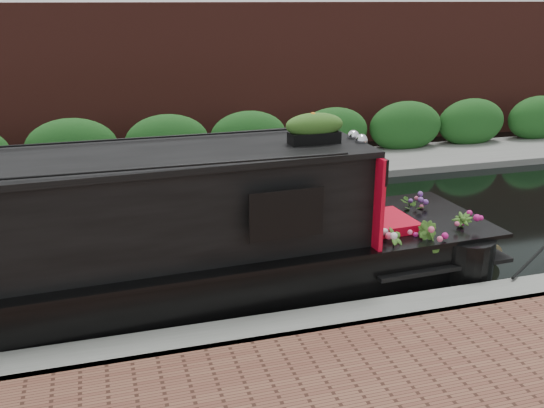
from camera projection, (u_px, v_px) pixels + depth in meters
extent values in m
plane|color=black|center=(200.00, 247.00, 10.50)|extent=(80.00, 80.00, 0.00)
cube|color=slate|center=(246.00, 347.00, 7.50)|extent=(40.00, 0.60, 0.50)
cube|color=slate|center=(169.00, 181.00, 14.31)|extent=(40.00, 2.40, 0.34)
cube|color=#1C4D1A|center=(164.00, 171.00, 15.13)|extent=(40.00, 1.10, 2.80)
cube|color=#51221B|center=(155.00, 152.00, 17.03)|extent=(40.00, 1.00, 8.00)
cube|color=black|center=(16.00, 222.00, 7.62)|extent=(9.26, 2.16, 1.35)
cube|color=black|center=(8.00, 167.00, 7.39)|extent=(9.42, 2.32, 0.08)
cube|color=red|center=(354.00, 191.00, 8.86)|extent=(0.14, 1.75, 1.35)
cube|color=black|center=(286.00, 214.00, 7.67)|extent=(0.90, 0.07, 0.55)
cube|color=red|center=(384.00, 233.00, 9.23)|extent=(0.84, 0.93, 0.50)
sphere|color=silver|center=(361.00, 140.00, 8.48)|extent=(0.18, 0.18, 0.18)
sphere|color=silver|center=(353.00, 136.00, 8.74)|extent=(0.18, 0.18, 0.18)
cube|color=black|center=(314.00, 138.00, 8.42)|extent=(0.72, 0.30, 0.16)
ellipsoid|color=orange|center=(314.00, 123.00, 8.35)|extent=(0.78, 0.30, 0.24)
imported|color=#376421|center=(393.00, 248.00, 8.56)|extent=(0.37, 0.32, 0.59)
imported|color=#376421|center=(429.00, 243.00, 8.69)|extent=(0.44, 0.44, 0.62)
imported|color=#376421|center=(414.00, 214.00, 10.04)|extent=(0.61, 0.60, 0.52)
imported|color=#376421|center=(461.00, 231.00, 9.21)|extent=(0.43, 0.43, 0.57)
imported|color=#376421|center=(361.00, 215.00, 9.74)|extent=(0.31, 0.40, 0.68)
cylinder|color=olive|center=(486.00, 251.00, 9.91)|extent=(0.35, 0.34, 0.35)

